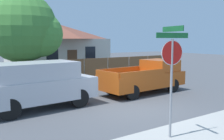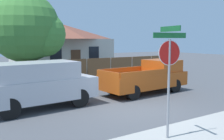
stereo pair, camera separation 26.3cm
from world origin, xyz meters
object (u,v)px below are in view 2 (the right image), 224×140
Objects in this scene: house at (59,46)px; orange_pickup at (147,77)px; red_suv at (38,84)px; oak_tree at (28,29)px; stop_sign at (169,62)px.

house reaches higher than orange_pickup.
house reaches higher than red_suv.
oak_tree is at bearing 118.75° from orange_pickup.
oak_tree is 1.85× the size of stop_sign.
oak_tree is 1.25× the size of red_suv.
oak_tree is (-4.80, -6.60, 1.25)m from house.
house reaches higher than stop_sign.
stop_sign is (-4.36, -18.69, -0.10)m from house.
red_suv is (-1.62, -6.80, -2.50)m from oak_tree.
house is 1.44× the size of oak_tree.
house is at bearing 53.98° from oak_tree.
house is at bearing 88.86° from stop_sign.
house is at bearing 84.21° from orange_pickup.
house is 1.71× the size of orange_pickup.
oak_tree is 1.19× the size of orange_pickup.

